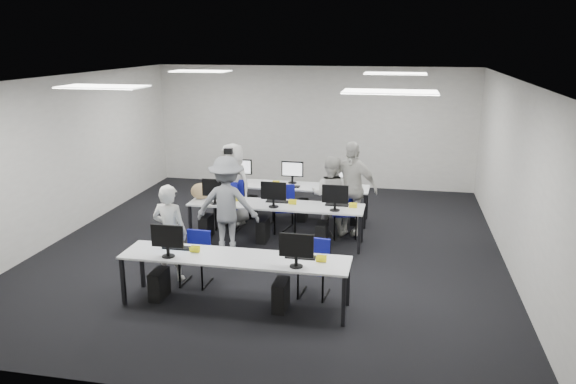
% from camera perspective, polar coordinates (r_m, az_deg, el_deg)
% --- Properties ---
extents(room, '(9.00, 9.02, 3.00)m').
position_cam_1_polar(room, '(9.83, -1.53, 2.74)').
color(room, black).
rests_on(room, ground).
extents(ceiling_panels, '(5.20, 4.60, 0.02)m').
position_cam_1_polar(ceiling_panels, '(9.62, -1.59, 11.41)').
color(ceiling_panels, white).
rests_on(ceiling_panels, room).
extents(desk_front, '(3.20, 0.70, 0.73)m').
position_cam_1_polar(desk_front, '(7.86, -5.43, -6.89)').
color(desk_front, silver).
rests_on(desk_front, ground).
extents(desk_mid, '(3.20, 0.70, 0.73)m').
position_cam_1_polar(desk_mid, '(10.23, -1.25, -1.51)').
color(desk_mid, silver).
rests_on(desk_mid, ground).
extents(desk_back, '(3.20, 0.70, 0.73)m').
position_cam_1_polar(desk_back, '(11.55, 0.27, 0.46)').
color(desk_back, silver).
rests_on(desk_back, ground).
extents(equipment_front, '(2.51, 0.41, 1.19)m').
position_cam_1_polar(equipment_front, '(8.02, -6.73, -8.95)').
color(equipment_front, '#0D54AF').
rests_on(equipment_front, desk_front).
extents(equipment_mid, '(2.91, 0.41, 1.19)m').
position_cam_1_polar(equipment_mid, '(10.35, -2.29, -3.18)').
color(equipment_mid, white).
rests_on(equipment_mid, desk_mid).
extents(equipment_back, '(2.91, 0.41, 1.19)m').
position_cam_1_polar(equipment_back, '(11.62, 1.22, -1.10)').
color(equipment_back, white).
rests_on(equipment_back, desk_back).
extents(chair_0, '(0.41, 0.45, 0.81)m').
position_cam_1_polar(chair_0, '(8.76, -9.32, -7.62)').
color(chair_0, '#11148B').
rests_on(chair_0, ground).
extents(chair_1, '(0.45, 0.48, 0.82)m').
position_cam_1_polar(chair_1, '(8.29, 2.67, -8.75)').
color(chair_1, '#11148B').
rests_on(chair_1, ground).
extents(chair_2, '(0.51, 0.55, 0.95)m').
position_cam_1_polar(chair_2, '(11.18, -5.87, -2.16)').
color(chair_2, '#11148B').
rests_on(chair_2, ground).
extents(chair_3, '(0.53, 0.56, 0.88)m').
position_cam_1_polar(chair_3, '(10.96, -0.36, -2.54)').
color(chair_3, '#11148B').
rests_on(chair_3, ground).
extents(chair_4, '(0.57, 0.60, 0.92)m').
position_cam_1_polar(chair_4, '(10.71, 5.59, -2.99)').
color(chair_4, '#11148B').
rests_on(chair_4, ground).
extents(chair_5, '(0.53, 0.57, 0.93)m').
position_cam_1_polar(chair_5, '(11.36, -6.04, -1.90)').
color(chair_5, '#11148B').
rests_on(chair_5, ground).
extents(chair_6, '(0.56, 0.59, 0.96)m').
position_cam_1_polar(chair_6, '(11.14, -1.04, -2.12)').
color(chair_6, '#11148B').
rests_on(chair_6, ground).
extents(chair_7, '(0.43, 0.47, 0.85)m').
position_cam_1_polar(chair_7, '(10.93, 4.87, -2.71)').
color(chair_7, '#11148B').
rests_on(chair_7, ground).
extents(handbag, '(0.43, 0.35, 0.31)m').
position_cam_1_polar(handbag, '(10.62, -8.84, 0.09)').
color(handbag, '#967A4D').
rests_on(handbag, desk_mid).
extents(student_0, '(0.59, 0.41, 1.53)m').
position_cam_1_polar(student_0, '(8.82, -11.90, -4.05)').
color(student_0, silver).
rests_on(student_0, ground).
extents(student_1, '(0.79, 0.65, 1.52)m').
position_cam_1_polar(student_1, '(10.72, 4.31, -0.32)').
color(student_1, silver).
rests_on(student_1, ground).
extents(student_2, '(0.93, 0.76, 1.65)m').
position_cam_1_polar(student_2, '(11.29, -5.60, 0.81)').
color(student_2, silver).
rests_on(student_2, ground).
extents(student_3, '(1.13, 0.71, 1.80)m').
position_cam_1_polar(student_3, '(10.73, 6.39, 0.42)').
color(student_3, silver).
rests_on(student_3, ground).
extents(photographer, '(1.14, 0.70, 1.71)m').
position_cam_1_polar(photographer, '(9.81, -6.19, -1.28)').
color(photographer, gray).
rests_on(photographer, ground).
extents(dslr_camera, '(0.15, 0.19, 0.10)m').
position_cam_1_polar(dslr_camera, '(9.76, -6.09, 4.15)').
color(dslr_camera, black).
rests_on(dslr_camera, photographer).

